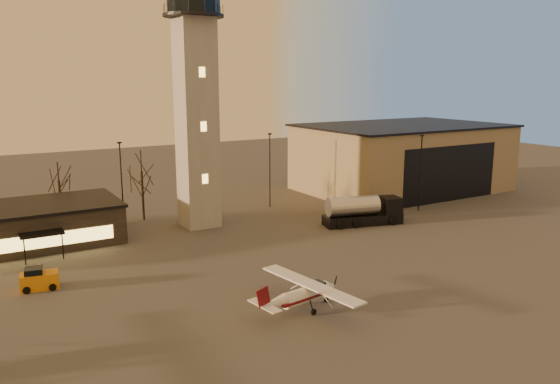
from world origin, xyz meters
name	(u,v)px	position (x,y,z in m)	size (l,w,h in m)	color
ground	(357,317)	(0.00, 0.00, 0.00)	(220.00, 220.00, 0.00)	#484542
control_tower	(196,87)	(0.00, 30.00, 16.33)	(6.80, 6.80, 32.60)	gray
hangar	(402,157)	(36.00, 33.98, 5.15)	(30.60, 20.60, 10.30)	#897359
light_poles	(199,179)	(0.50, 31.00, 5.41)	(58.50, 12.25, 10.14)	black
tree_row	(62,175)	(-13.70, 39.16, 5.94)	(37.20, 9.20, 8.80)	black
cessna_front	(307,297)	(-2.35, 3.14, 0.97)	(8.21, 10.34, 2.84)	silver
fuel_truck	(362,213)	(17.10, 20.39, 1.40)	(9.94, 5.04, 3.54)	black
service_cart	(39,281)	(-19.42, 18.01, 0.72)	(3.20, 2.33, 1.88)	orange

